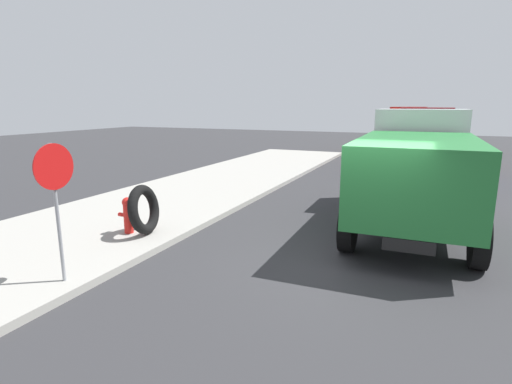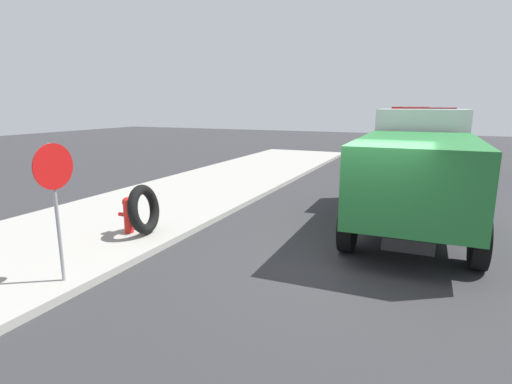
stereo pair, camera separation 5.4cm
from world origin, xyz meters
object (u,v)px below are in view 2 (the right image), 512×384
Objects in this scene: fire_hydrant at (128,214)px; dump_truck_orange at (408,128)px; stop_sign at (55,187)px; dump_truck_green at (417,166)px; dump_truck_blue at (426,138)px; loose_tire at (144,209)px.

fire_hydrant is 22.87m from dump_truck_orange.
stop_sign is 0.34× the size of dump_truck_green.
dump_truck_green is 9.27m from dump_truck_blue.
fire_hydrant is at bearing 103.13° from loose_tire.
dump_truck_orange is (9.27, 1.35, 0.00)m from dump_truck_blue.
stop_sign is at bearing 161.44° from dump_truck_blue.
dump_truck_green reaches higher than stop_sign.
dump_truck_orange reaches higher than loose_tire.
dump_truck_orange is at bearing 8.26° from dump_truck_blue.
loose_tire is 0.16× the size of dump_truck_green.
dump_truck_green reaches higher than fire_hydrant.
fire_hydrant is 2.92m from stop_sign.
dump_truck_blue is 9.37m from dump_truck_orange.
dump_truck_blue is (15.63, -5.25, -0.19)m from stop_sign.
dump_truck_blue is (9.27, 0.04, 0.00)m from dump_truck_green.
dump_truck_orange is at bearing 4.29° from dump_truck_green.
stop_sign is 16.49m from dump_truck_blue.
fire_hydrant is 0.12× the size of dump_truck_blue.
fire_hydrant is 7.27m from dump_truck_green.
stop_sign is (-2.54, -0.81, 1.19)m from fire_hydrant.
fire_hydrant is 0.36× the size of stop_sign.
dump_truck_green is 1.00× the size of dump_truck_orange.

